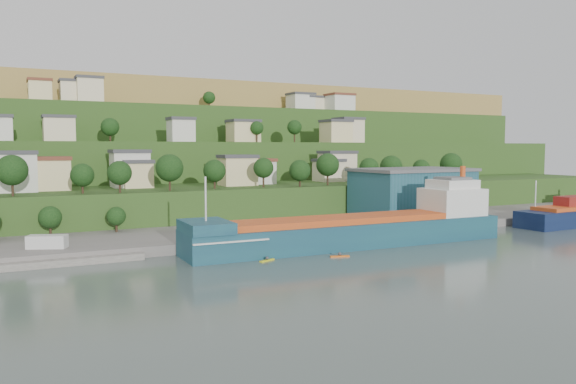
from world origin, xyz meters
TOP-DOWN VIEW (x-y plane):
  - ground at (0.00, 0.00)m, footprint 500.00×500.00m
  - quay at (20.00, 28.00)m, footprint 220.00×26.00m
  - pebble_beach at (-55.00, 22.00)m, footprint 40.00×18.00m
  - hillside at (-0.00, 168.72)m, footprint 360.00×210.41m
  - cargo_ship_near at (8.66, 8.53)m, footprint 70.55×12.11m
  - warehouse at (40.31, 30.90)m, footprint 31.79×20.32m
  - caravan at (-50.63, 21.94)m, footprint 7.36×5.27m
  - dinghy at (-45.28, 19.81)m, footprint 3.94×1.80m
  - kayak_orange at (-1.92, -0.39)m, footprint 3.68×1.60m
  - kayak_yellow at (-15.58, 2.23)m, footprint 3.32×1.76m

SIDE VIEW (x-z plane):
  - ground at x=0.00m, z-range 0.00..0.00m
  - quay at x=20.00m, z-range -2.00..2.00m
  - pebble_beach at x=-55.00m, z-range -1.20..1.20m
  - hillside at x=0.00m, z-range -47.93..48.07m
  - kayak_yellow at x=-15.58m, z-range -0.17..0.66m
  - kayak_orange at x=-1.92m, z-range -0.19..0.72m
  - dinghy at x=-45.28m, z-range 1.20..1.96m
  - caravan at x=-50.63m, z-range 1.20..4.37m
  - cargo_ship_near at x=8.66m, z-range -6.16..11.94m
  - warehouse at x=40.31m, z-range 2.03..14.83m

